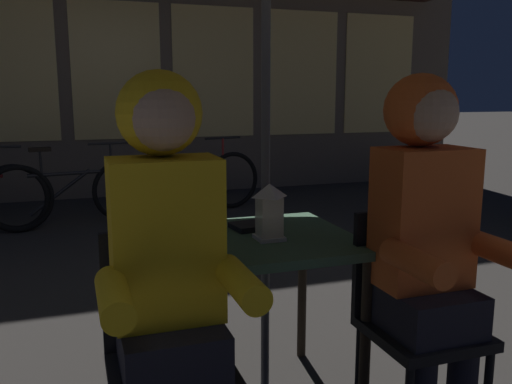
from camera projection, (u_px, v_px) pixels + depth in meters
The scene contains 9 objects.
cafe_table at pixel (265, 259), 2.28m from camera, with size 0.72×0.72×0.74m.
lantern at pixel (269, 210), 2.18m from camera, with size 0.11×0.11×0.23m.
chair_left at pixel (168, 347), 1.81m from camera, with size 0.40×0.40×0.87m.
chair_right at pixel (413, 311), 2.11m from camera, with size 0.40×0.40×0.87m.
person_left_hooded at pixel (167, 249), 1.69m from camera, with size 0.45×0.56×1.40m.
person_right_hooded at pixel (427, 225), 2.00m from camera, with size 0.45×0.56×1.40m.
bicycle_third at pixel (73, 193), 5.41m from camera, with size 1.67×0.32×0.84m.
bicycle_fourth at pixel (192, 182), 6.05m from camera, with size 1.66×0.36×0.84m.
book at pixel (254, 226), 2.38m from camera, with size 0.20×0.14×0.02m, color black.
Camera 1 is at (-0.75, -2.06, 1.33)m, focal length 37.97 mm.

